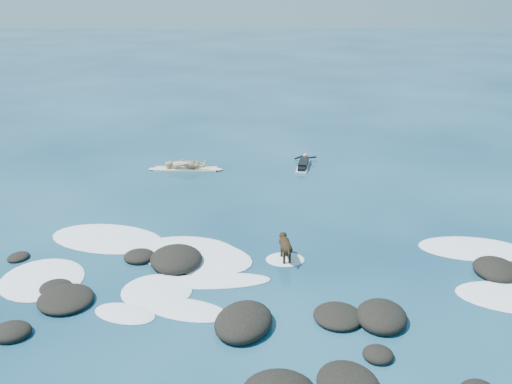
{
  "coord_description": "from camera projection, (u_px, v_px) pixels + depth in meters",
  "views": [
    {
      "loc": [
        -0.18,
        -13.38,
        7.44
      ],
      "look_at": [
        -0.14,
        4.0,
        0.9
      ],
      "focal_mm": 40.0,
      "sensor_mm": 36.0,
      "label": 1
    }
  ],
  "objects": [
    {
      "name": "ground",
      "position": [
        262.0,
        277.0,
        15.14
      ],
      "size": [
        160.0,
        160.0,
        0.0
      ],
      "primitive_type": "plane",
      "color": "#0A2642",
      "rests_on": "ground"
    },
    {
      "name": "reef_rocks",
      "position": [
        235.0,
        311.0,
        13.35
      ],
      "size": [
        14.54,
        7.06,
        0.64
      ],
      "color": "black",
      "rests_on": "ground"
    },
    {
      "name": "breaking_foam",
      "position": [
        224.0,
        265.0,
        15.74
      ],
      "size": [
        15.19,
        6.29,
        0.12
      ],
      "color": "white",
      "rests_on": "ground"
    },
    {
      "name": "standing_surfer_rig",
      "position": [
        185.0,
        154.0,
        23.27
      ],
      "size": [
        3.08,
        0.62,
        1.76
      ],
      "rotation": [
        0.0,
        0.0,
        -0.02
      ],
      "color": "beige",
      "rests_on": "ground"
    },
    {
      "name": "paddling_surfer_rig",
      "position": [
        304.0,
        164.0,
        23.94
      ],
      "size": [
        1.01,
        2.18,
        0.38
      ],
      "rotation": [
        0.0,
        0.0,
        1.39
      ],
      "color": "white",
      "rests_on": "ground"
    },
    {
      "name": "dog",
      "position": [
        285.0,
        245.0,
        15.83
      ],
      "size": [
        0.39,
        1.16,
        0.73
      ],
      "rotation": [
        0.0,
        0.0,
        1.7
      ],
      "color": "black",
      "rests_on": "ground"
    }
  ]
}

